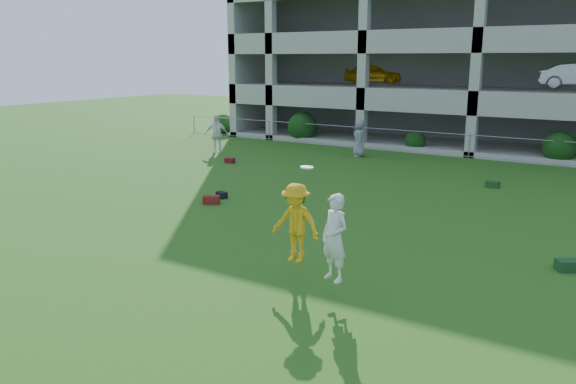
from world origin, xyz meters
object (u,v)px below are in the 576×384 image
Objects in this scene: bystander_b at (217,134)px; frisbee_contest at (306,227)px; bystander_c at (359,138)px; parking_garage at (514,39)px.

frisbee_contest is at bearing -75.56° from bystander_b.
bystander_c is at bearing -6.71° from bystander_b.
frisbee_contest is 0.08× the size of parking_garage.
parking_garage is (11.57, 14.23, 5.01)m from bystander_b.
frisbee_contest reaches higher than bystander_b.
parking_garage is at bearing 20.10° from bystander_b.
frisbee_contest is 27.34m from parking_garage.
parking_garage is (4.84, 11.22, 5.07)m from bystander_c.
parking_garage reaches higher than bystander_b.
parking_garage is (-1.20, 26.90, 4.71)m from frisbee_contest.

